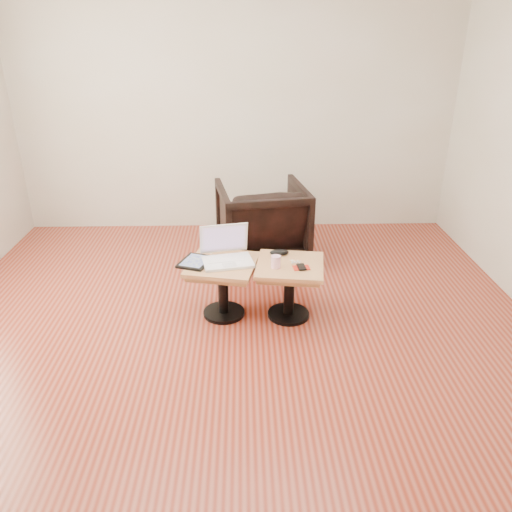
{
  "coord_description": "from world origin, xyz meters",
  "views": [
    {
      "loc": [
        0.07,
        -2.97,
        2.02
      ],
      "look_at": [
        0.16,
        0.35,
        0.49
      ],
      "focal_mm": 35.0,
      "sensor_mm": 36.0,
      "label": 1
    }
  ],
  "objects_px": {
    "armchair": "(262,222)",
    "side_table_left": "(223,276)",
    "laptop": "(226,254)",
    "striped_cup": "(276,262)",
    "side_table_right": "(290,277)"
  },
  "relations": [
    {
      "from": "laptop",
      "to": "armchair",
      "type": "height_order",
      "value": "armchair"
    },
    {
      "from": "side_table_left",
      "to": "armchair",
      "type": "relative_size",
      "value": 0.72
    },
    {
      "from": "side_table_left",
      "to": "armchair",
      "type": "height_order",
      "value": "armchair"
    },
    {
      "from": "side_table_right",
      "to": "laptop",
      "type": "relative_size",
      "value": 1.33
    },
    {
      "from": "side_table_right",
      "to": "laptop",
      "type": "bearing_deg",
      "value": 179.25
    },
    {
      "from": "armchair",
      "to": "side_table_left",
      "type": "bearing_deg",
      "value": 63.02
    },
    {
      "from": "striped_cup",
      "to": "armchair",
      "type": "height_order",
      "value": "armchair"
    },
    {
      "from": "striped_cup",
      "to": "side_table_right",
      "type": "bearing_deg",
      "value": 27.41
    },
    {
      "from": "side_table_right",
      "to": "armchair",
      "type": "height_order",
      "value": "armchair"
    },
    {
      "from": "side_table_left",
      "to": "laptop",
      "type": "bearing_deg",
      "value": 63.25
    },
    {
      "from": "side_table_right",
      "to": "laptop",
      "type": "xyz_separation_m",
      "value": [
        -0.46,
        0.07,
        0.16
      ]
    },
    {
      "from": "laptop",
      "to": "striped_cup",
      "type": "relative_size",
      "value": 4.6
    },
    {
      "from": "side_table_left",
      "to": "side_table_right",
      "type": "bearing_deg",
      "value": 7.86
    },
    {
      "from": "side_table_left",
      "to": "laptop",
      "type": "xyz_separation_m",
      "value": [
        0.03,
        0.04,
        0.16
      ]
    },
    {
      "from": "armchair",
      "to": "striped_cup",
      "type": "bearing_deg",
      "value": 83.64
    }
  ]
}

